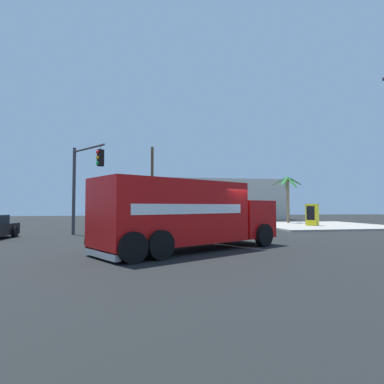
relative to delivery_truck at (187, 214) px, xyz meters
The scene contains 8 objects.
ground_plane 2.21m from the delivery_truck, 25.97° to the left, with size 100.00×100.00×0.00m, color black.
sidewalk_corner_far 19.50m from the delivery_truck, 43.41° to the left, with size 11.13×11.13×0.14m, color #9E998E.
delivery_truck is the anchor object (origin of this frame).
traffic_light_secondary 9.37m from the delivery_truck, 125.22° to the left, with size 2.22×2.97×5.52m.
vending_machine_red 17.97m from the delivery_truck, 43.81° to the left, with size 1.15×1.17×1.85m.
palm_tree_far 21.72m from the delivery_truck, 52.61° to the left, with size 3.11×2.80×4.67m.
utility_pole 21.28m from the delivery_truck, 90.83° to the left, with size 0.34×2.20×8.09m.
building_backdrop 30.03m from the delivery_truck, 78.01° to the left, with size 23.63×6.00×5.37m, color beige.
Camera 1 is at (-3.63, -13.64, 1.79)m, focal length 29.96 mm.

